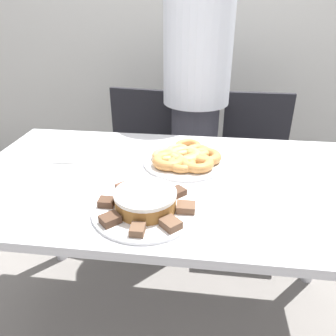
% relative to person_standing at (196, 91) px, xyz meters
% --- Properties ---
extents(ground_plane, '(12.00, 12.00, 0.00)m').
position_rel_person_standing_xyz_m(ground_plane, '(-0.04, -0.74, -0.91)').
color(ground_plane, gray).
extents(wall_back, '(8.00, 0.05, 2.60)m').
position_rel_person_standing_xyz_m(wall_back, '(-0.04, 0.77, 0.39)').
color(wall_back, silver).
rests_on(wall_back, ground_plane).
extents(table, '(1.50, 0.83, 0.78)m').
position_rel_person_standing_xyz_m(table, '(-0.04, -0.74, -0.24)').
color(table, silver).
rests_on(table, ground_plane).
extents(person_standing, '(0.36, 0.36, 1.73)m').
position_rel_person_standing_xyz_m(person_standing, '(0.00, 0.00, 0.00)').
color(person_standing, '#383842').
rests_on(person_standing, ground_plane).
extents(office_chair_left, '(0.50, 0.50, 0.88)m').
position_rel_person_standing_xyz_m(office_chair_left, '(-0.36, 0.00, -0.50)').
color(office_chair_left, black).
rests_on(office_chair_left, ground_plane).
extents(office_chair_right, '(0.44, 0.44, 0.88)m').
position_rel_person_standing_xyz_m(office_chair_right, '(0.37, 0.01, -0.50)').
color(office_chair_right, black).
rests_on(office_chair_right, ground_plane).
extents(plate_cake, '(0.33, 0.33, 0.01)m').
position_rel_person_standing_xyz_m(plate_cake, '(-0.10, -0.96, -0.13)').
color(plate_cake, white).
rests_on(plate_cake, table).
extents(plate_donuts, '(0.33, 0.33, 0.01)m').
position_rel_person_standing_xyz_m(plate_donuts, '(-0.01, -0.61, -0.13)').
color(plate_donuts, white).
rests_on(plate_donuts, table).
extents(frosted_cake, '(0.19, 0.19, 0.06)m').
position_rel_person_standing_xyz_m(frosted_cake, '(-0.10, -0.96, -0.10)').
color(frosted_cake, '#9E662D').
rests_on(frosted_cake, plate_cake).
extents(lamington_0, '(0.07, 0.07, 0.02)m').
position_rel_person_standing_xyz_m(lamington_0, '(-0.19, -1.05, -0.11)').
color(lamington_0, '#513828').
rests_on(lamington_0, plate_cake).
extents(lamington_1, '(0.04, 0.05, 0.02)m').
position_rel_person_standing_xyz_m(lamington_1, '(-0.10, -1.09, -0.11)').
color(lamington_1, brown).
rests_on(lamington_1, plate_cake).
extents(lamington_2, '(0.07, 0.07, 0.02)m').
position_rel_person_standing_xyz_m(lamington_2, '(-0.02, -1.05, -0.11)').
color(lamington_2, brown).
rests_on(lamington_2, plate_cake).
extents(lamington_3, '(0.06, 0.05, 0.02)m').
position_rel_person_standing_xyz_m(lamington_3, '(0.02, -0.96, -0.11)').
color(lamington_3, brown).
rests_on(lamington_3, plate_cake).
extents(lamington_4, '(0.07, 0.07, 0.02)m').
position_rel_person_standing_xyz_m(lamington_4, '(-0.02, -0.88, -0.12)').
color(lamington_4, '#513828').
rests_on(lamington_4, plate_cake).
extents(lamington_5, '(0.04, 0.04, 0.02)m').
position_rel_person_standing_xyz_m(lamington_5, '(-0.10, -0.84, -0.12)').
color(lamington_5, brown).
rests_on(lamington_5, plate_cake).
extents(lamington_6, '(0.07, 0.07, 0.02)m').
position_rel_person_standing_xyz_m(lamington_6, '(-0.19, -0.88, -0.11)').
color(lamington_6, brown).
rests_on(lamington_6, plate_cake).
extents(lamington_7, '(0.05, 0.04, 0.02)m').
position_rel_person_standing_xyz_m(lamington_7, '(-0.22, -0.96, -0.11)').
color(lamington_7, '#513828').
rests_on(lamington_7, plate_cake).
extents(donut_0, '(0.13, 0.13, 0.04)m').
position_rel_person_standing_xyz_m(donut_0, '(-0.01, -0.61, -0.11)').
color(donut_0, '#E5AD66').
rests_on(donut_0, plate_donuts).
extents(donut_1, '(0.12, 0.12, 0.04)m').
position_rel_person_standing_xyz_m(donut_1, '(0.07, -0.61, -0.11)').
color(donut_1, '#D18E4C').
rests_on(donut_1, plate_donuts).
extents(donut_2, '(0.11, 0.11, 0.03)m').
position_rel_person_standing_xyz_m(donut_2, '(0.04, -0.56, -0.11)').
color(donut_2, tan).
rests_on(donut_2, plate_donuts).
extents(donut_3, '(0.11, 0.11, 0.03)m').
position_rel_person_standing_xyz_m(donut_3, '(-0.01, -0.51, -0.11)').
color(donut_3, '#D18E4C').
rests_on(donut_3, plate_donuts).
extents(donut_4, '(0.10, 0.10, 0.03)m').
position_rel_person_standing_xyz_m(donut_4, '(-0.04, -0.56, -0.11)').
color(donut_4, '#E5AD66').
rests_on(donut_4, plate_donuts).
extents(donut_5, '(0.11, 0.11, 0.03)m').
position_rel_person_standing_xyz_m(donut_5, '(-0.09, -0.61, -0.11)').
color(donut_5, '#E5AD66').
rests_on(donut_5, plate_donuts).
extents(donut_6, '(0.13, 0.13, 0.04)m').
position_rel_person_standing_xyz_m(donut_6, '(-0.07, -0.67, -0.11)').
color(donut_6, '#D18E4C').
rests_on(donut_6, plate_donuts).
extents(donut_7, '(0.11, 0.11, 0.03)m').
position_rel_person_standing_xyz_m(donut_7, '(-0.02, -0.69, -0.11)').
color(donut_7, '#D18E4C').
rests_on(donut_7, plate_donuts).
extents(donut_8, '(0.13, 0.13, 0.04)m').
position_rel_person_standing_xyz_m(donut_8, '(0.04, -0.67, -0.11)').
color(donut_8, '#D18E4C').
rests_on(donut_8, plate_donuts).
extents(napkin, '(0.12, 0.09, 0.01)m').
position_rel_person_standing_xyz_m(napkin, '(-0.48, -0.64, -0.13)').
color(napkin, white).
rests_on(napkin, table).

